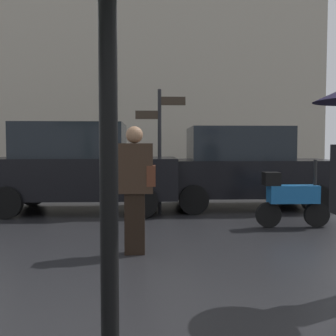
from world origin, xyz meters
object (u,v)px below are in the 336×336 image
Objects in this scene: parked_scooter at (290,197)px; parked_car_right at (243,167)px; pedestrian_with_bag at (136,182)px; parked_car_left at (79,167)px; street_signpost at (160,138)px.

parked_scooter is 0.33× the size of parked_car_right.
pedestrian_with_bag is 0.41× the size of parked_car_left.
pedestrian_with_bag is 3.27m from street_signpost.
pedestrian_with_bag is 3.23m from parked_scooter.
pedestrian_with_bag is 4.66m from parked_car_right.
parked_car_left is at bearing 144.12° from parked_scooter.
street_signpost is (1.82, -0.44, 0.64)m from parked_car_left.
street_signpost is (-2.01, -0.80, 0.68)m from parked_car_right.
parked_car_right is (3.83, 0.37, -0.03)m from parked_car_left.
parked_car_left is 1.03× the size of parked_car_right.
pedestrian_with_bag is 0.65× the size of street_signpost.
pedestrian_with_bag is 1.29× the size of parked_scooter.
parked_car_right reaches higher than pedestrian_with_bag.
parked_car_left is 3.85m from parked_car_right.
pedestrian_with_bag is at bearing 73.10° from parked_car_right.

